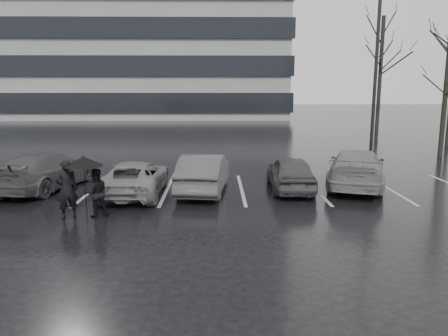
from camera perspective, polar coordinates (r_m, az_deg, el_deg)
name	(u,v)px	position (r m, az deg, el deg)	size (l,w,h in m)	color
ground	(227,207)	(14.06, 0.44, -5.17)	(160.00, 160.00, 0.00)	black
office_building	(53,6)	(66.05, -21.45, 19.11)	(61.00, 26.00, 29.00)	gray
car_main	(291,173)	(16.44, 8.68, -0.64)	(1.53, 3.80, 1.30)	black
car_west_a	(204,173)	(16.00, -2.65, -0.62)	(1.49, 4.29, 1.41)	#28282A
car_west_b	(135,178)	(15.88, -11.58, -1.28)	(2.02, 4.37, 1.21)	#535456
car_west_c	(46,170)	(17.76, -22.24, -0.29)	(1.97, 4.86, 1.41)	black
car_east	(356,168)	(17.54, 16.91, 0.00)	(2.04, 5.02, 1.46)	#535456
pedestrian_left	(67,189)	(13.52, -19.85, -2.63)	(0.64, 0.42, 1.75)	black
pedestrian_right	(96,193)	(13.46, -16.37, -3.13)	(0.71, 0.55, 1.45)	black
umbrella	(84,161)	(13.23, -17.86, 0.84)	(1.10, 1.10, 1.86)	black
lamp_post	(375,75)	(23.15, 19.18, 11.45)	(0.52, 0.52, 9.58)	gray
stall_stripes	(204,189)	(16.48, -2.58, -2.80)	(19.72, 5.00, 0.00)	#A5A5A7
tree_east	(447,83)	(26.58, 27.06, 9.88)	(0.26, 0.26, 8.00)	black
tree_north	(380,80)	(32.57, 19.68, 10.79)	(0.26, 0.26, 8.50)	black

